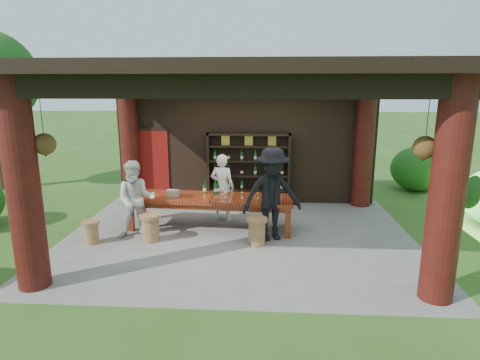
# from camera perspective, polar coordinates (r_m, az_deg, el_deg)

# --- Properties ---
(ground) EXTENTS (90.00, 90.00, 0.00)m
(ground) POSITION_cam_1_polar(r_m,az_deg,el_deg) (8.72, -0.17, -7.98)
(ground) COLOR #2D5119
(ground) RESTS_ON ground
(pavilion) EXTENTS (7.50, 6.00, 3.60)m
(pavilion) POSITION_cam_1_polar(r_m,az_deg,el_deg) (8.62, -0.08, 6.40)
(pavilion) COLOR slate
(pavilion) RESTS_ON ground
(wine_shelf) EXTENTS (2.21, 0.34, 1.95)m
(wine_shelf) POSITION_cam_1_polar(r_m,az_deg,el_deg) (10.80, 1.22, 1.59)
(wine_shelf) COLOR black
(wine_shelf) RESTS_ON ground
(tasting_table) EXTENTS (3.76, 1.17, 0.75)m
(tasting_table) POSITION_cam_1_polar(r_m,az_deg,el_deg) (9.01, -4.19, -3.04)
(tasting_table) COLOR #591C0C
(tasting_table) RESTS_ON ground
(stool_near_left) EXTENTS (0.44, 0.44, 0.57)m
(stool_near_left) POSITION_cam_1_polar(r_m,az_deg,el_deg) (8.56, -12.61, -6.55)
(stool_near_left) COLOR brown
(stool_near_left) RESTS_ON ground
(stool_near_right) EXTENTS (0.43, 0.43, 0.57)m
(stool_near_right) POSITION_cam_1_polar(r_m,az_deg,el_deg) (8.18, 2.42, -7.19)
(stool_near_right) COLOR brown
(stool_near_right) RESTS_ON ground
(stool_far_left) EXTENTS (0.36, 0.36, 0.48)m
(stool_far_left) POSITION_cam_1_polar(r_m,az_deg,el_deg) (8.81, -20.39, -6.86)
(stool_far_left) COLOR brown
(stool_far_left) RESTS_ON ground
(host) EXTENTS (0.66, 0.53, 1.60)m
(host) POSITION_cam_1_polar(r_m,az_deg,el_deg) (9.59, -2.53, -1.01)
(host) COLOR white
(host) RESTS_ON ground
(guest_woman) EXTENTS (0.93, 0.80, 1.66)m
(guest_woman) POSITION_cam_1_polar(r_m,az_deg,el_deg) (8.70, -14.56, -2.72)
(guest_woman) COLOR beige
(guest_woman) RESTS_ON ground
(guest_man) EXTENTS (1.42, 1.07, 1.95)m
(guest_man) POSITION_cam_1_polar(r_m,az_deg,el_deg) (8.29, 4.57, -2.06)
(guest_man) COLOR black
(guest_man) RESTS_ON ground
(table_bottles) EXTENTS (0.39, 0.12, 0.31)m
(table_bottles) POSITION_cam_1_polar(r_m,az_deg,el_deg) (9.22, -3.91, -0.93)
(table_bottles) COLOR #194C1E
(table_bottles) RESTS_ON tasting_table
(table_glasses) EXTENTS (0.87, 0.36, 0.15)m
(table_glasses) POSITION_cam_1_polar(r_m,az_deg,el_deg) (8.88, -0.43, -1.98)
(table_glasses) COLOR silver
(table_glasses) RESTS_ON tasting_table
(napkin_basket) EXTENTS (0.27, 0.20, 0.14)m
(napkin_basket) POSITION_cam_1_polar(r_m,az_deg,el_deg) (9.09, -9.55, -1.85)
(napkin_basket) COLOR #BF6672
(napkin_basket) RESTS_ON tasting_table
(shrubs) EXTENTS (15.16, 8.65, 1.36)m
(shrubs) POSITION_cam_1_polar(r_m,az_deg,el_deg) (9.61, 20.59, -3.34)
(shrubs) COLOR #194C14
(shrubs) RESTS_ON ground
(trees) EXTENTS (20.86, 9.26, 4.80)m
(trees) POSITION_cam_1_polar(r_m,az_deg,el_deg) (9.73, 23.65, 13.39)
(trees) COLOR #3F2819
(trees) RESTS_ON ground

